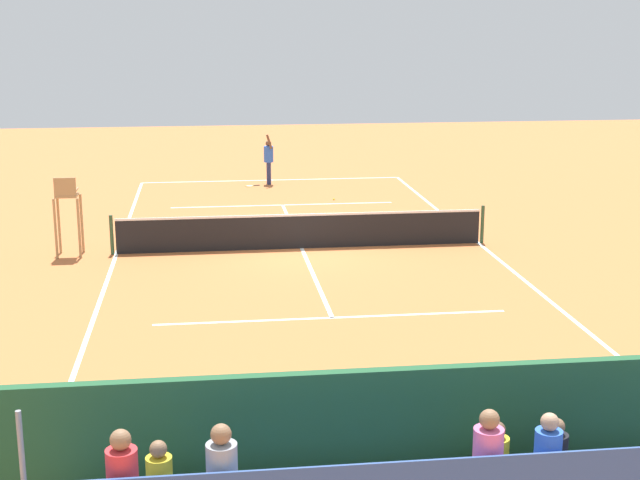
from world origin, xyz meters
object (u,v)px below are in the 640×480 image
tennis_net (302,231)px  tennis_ball_near (334,199)px  tennis_player (269,158)px  courtside_bench (635,435)px  equipment_bag (494,473)px  umpire_chair (67,208)px  tennis_racket (250,186)px

tennis_net → tennis_ball_near: tennis_net is taller
tennis_player → tennis_ball_near: bearing=120.4°
courtside_bench → equipment_bag: (2.02, 0.13, -0.38)m
umpire_chair → equipment_bag: size_ratio=2.38×
courtside_bench → equipment_bag: courtside_bench is taller
umpire_chair → tennis_player: 11.83m
umpire_chair → tennis_player: bearing=-120.7°
tennis_ball_near → courtside_bench: bearing=93.9°
courtside_bench → equipment_bag: size_ratio=2.00×
tennis_net → tennis_racket: 9.80m
equipment_bag → tennis_player: size_ratio=0.47×
tennis_net → tennis_player: bearing=-89.0°
courtside_bench → tennis_net: bearing=-76.4°
equipment_bag → tennis_racket: bearing=-84.8°
courtside_bench → tennis_player: size_ratio=0.93×
tennis_net → tennis_player: (0.17, -10.13, 0.51)m
equipment_bag → tennis_racket: (2.09, -23.15, -0.16)m
tennis_net → courtside_bench: size_ratio=5.72×
umpire_chair → equipment_bag: umpire_chair is taller
tennis_player → tennis_racket: bearing=27.7°
tennis_net → equipment_bag: tennis_net is taller
tennis_player → tennis_racket: size_ratio=3.29×
courtside_bench → tennis_ball_near: size_ratio=27.27×
courtside_bench → tennis_racket: bearing=-79.9°
tennis_net → tennis_racket: bearing=-84.7°
umpire_chair → equipment_bag: (-7.38, 13.37, -1.13)m
tennis_net → tennis_player: tennis_player is taller
umpire_chair → tennis_player: size_ratio=1.11×
equipment_bag → umpire_chair: bearing=-61.1°
tennis_racket → tennis_ball_near: bearing=132.1°
equipment_bag → tennis_racket: 23.24m
equipment_bag → tennis_ball_near: bearing=-91.9°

